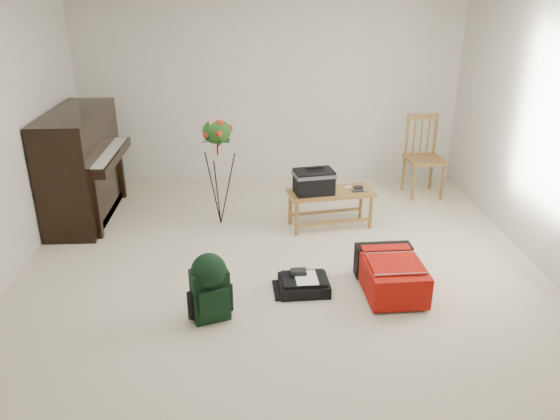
{
  "coord_description": "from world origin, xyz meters",
  "views": [
    {
      "loc": [
        -0.25,
        -4.43,
        2.59
      ],
      "look_at": [
        0.01,
        0.35,
        0.56
      ],
      "focal_mm": 35.0,
      "sensor_mm": 36.0,
      "label": 1
    }
  ],
  "objects": [
    {
      "name": "wall_back",
      "position": [
        0.0,
        2.75,
        1.25
      ],
      "size": [
        5.0,
        0.04,
        2.5
      ],
      "primitive_type": "cube",
      "color": "beige",
      "rests_on": "floor"
    },
    {
      "name": "red_suitcase",
      "position": [
        0.96,
        -0.2,
        0.17
      ],
      "size": [
        0.52,
        0.76,
        0.32
      ],
      "rotation": [
        0.0,
        0.0,
        0.04
      ],
      "color": "#B91807",
      "rests_on": "floor"
    },
    {
      "name": "flower_stand",
      "position": [
        -0.62,
        1.31,
        0.61
      ],
      "size": [
        0.5,
        0.5,
        1.25
      ],
      "rotation": [
        0.0,
        0.0,
        0.35
      ],
      "color": "black",
      "rests_on": "floor"
    },
    {
      "name": "green_backpack",
      "position": [
        -0.61,
        -0.6,
        0.32
      ],
      "size": [
        0.34,
        0.31,
        0.59
      ],
      "rotation": [
        0.0,
        0.0,
        0.34
      ],
      "color": "black",
      "rests_on": "floor"
    },
    {
      "name": "piano",
      "position": [
        -2.19,
        1.6,
        0.6
      ],
      "size": [
        0.71,
        1.5,
        1.25
      ],
      "color": "black",
      "rests_on": "floor"
    },
    {
      "name": "black_duffel",
      "position": [
        0.19,
        -0.21,
        0.07
      ],
      "size": [
        0.46,
        0.37,
        0.19
      ],
      "rotation": [
        0.0,
        0.0,
        0.05
      ],
      "color": "black",
      "rests_on": "floor"
    },
    {
      "name": "dining_chair",
      "position": [
        1.94,
        2.13,
        0.5
      ],
      "size": [
        0.47,
        0.47,
        1.02
      ],
      "rotation": [
        0.0,
        0.0,
        0.06
      ],
      "color": "olive",
      "rests_on": "floor"
    },
    {
      "name": "floor",
      "position": [
        0.0,
        0.0,
        0.0
      ],
      "size": [
        5.0,
        5.5,
        0.01
      ],
      "primitive_type": "cube",
      "color": "beige",
      "rests_on": "ground"
    },
    {
      "name": "bench",
      "position": [
        0.47,
        1.16,
        0.51
      ],
      "size": [
        0.99,
        0.53,
        0.73
      ],
      "rotation": [
        0.0,
        0.0,
        0.17
      ],
      "color": "olive",
      "rests_on": "floor"
    }
  ]
}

